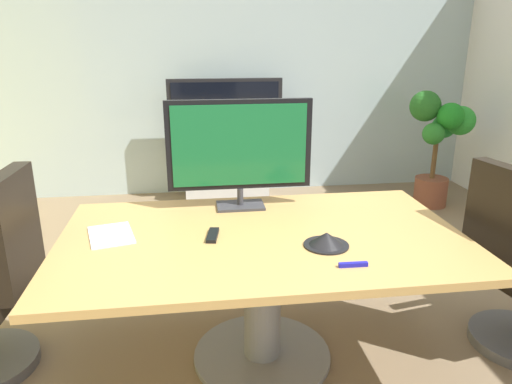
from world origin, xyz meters
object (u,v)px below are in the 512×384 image
conference_table (263,265)px  tv_monitor (240,148)px  wall_display_unit (226,160)px  conference_phone (326,240)px  potted_plant (438,134)px  remote_control (213,235)px

conference_table → tv_monitor: size_ratio=2.45×
wall_display_unit → conference_phone: size_ratio=5.95×
tv_monitor → wall_display_unit: (0.10, 2.36, -0.66)m
wall_display_unit → potted_plant: wall_display_unit is taller
wall_display_unit → potted_plant: 2.23m
wall_display_unit → conference_phone: (0.26, -2.98, 0.33)m
wall_display_unit → conference_table: bearing=-90.6°
tv_monitor → wall_display_unit: tv_monitor is taller
potted_plant → remote_control: (-2.43, -2.29, -0.01)m
wall_display_unit → remote_control: bearing=-95.8°
conference_table → conference_phone: conference_phone is taller
tv_monitor → conference_phone: bearing=-60.5°
conference_phone → potted_plant: bearing=52.6°
conference_table → potted_plant: potted_plant is taller
tv_monitor → conference_phone: (0.35, -0.62, -0.33)m
remote_control → wall_display_unit: bearing=93.7°
tv_monitor → remote_control: 0.59m
conference_table → remote_control: size_ratio=12.12×
tv_monitor → remote_control: tv_monitor is taller
conference_phone → conference_table: bearing=147.7°
wall_display_unit → conference_phone: bearing=-85.1°
wall_display_unit → potted_plant: (2.15, -0.50, 0.32)m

